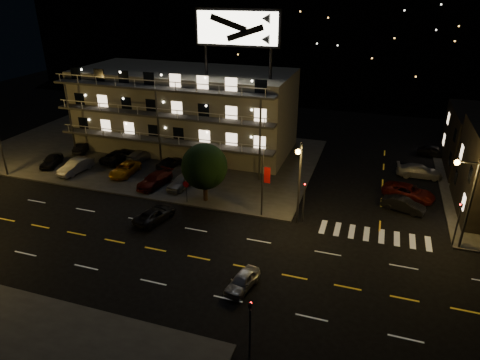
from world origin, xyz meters
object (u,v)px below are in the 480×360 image
(lot_car_2, at_px, (125,169))
(side_car_0, at_px, (403,204))
(road_car_west, at_px, (155,215))
(road_car_east, at_px, (242,281))
(tree, at_px, (204,168))
(lot_car_4, at_px, (181,182))
(lot_car_7, at_px, (141,155))

(lot_car_2, xyz_separation_m, side_car_0, (30.88, 1.13, -0.11))
(road_car_west, bearing_deg, road_car_east, 161.66)
(tree, distance_m, lot_car_2, 12.27)
(lot_car_4, distance_m, side_car_0, 23.17)
(lot_car_4, xyz_separation_m, side_car_0, (23.06, 2.29, -0.16))
(side_car_0, bearing_deg, lot_car_7, 100.64)
(lot_car_2, height_order, side_car_0, lot_car_2)
(lot_car_7, distance_m, road_car_west, 15.81)
(lot_car_2, distance_m, road_car_east, 24.69)
(tree, relative_size, road_car_east, 1.70)
(lot_car_4, relative_size, side_car_0, 0.98)
(lot_car_2, relative_size, side_car_0, 1.12)
(tree, xyz_separation_m, road_car_west, (-3.01, -5.18, -3.15))
(road_car_east, xyz_separation_m, road_car_west, (-10.99, 6.88, 0.01))
(lot_car_7, bearing_deg, road_car_west, 139.90)
(lot_car_4, distance_m, lot_car_7, 10.21)
(side_car_0, bearing_deg, tree, 119.45)
(lot_car_4, xyz_separation_m, road_car_east, (11.63, -14.05, -0.23))
(lot_car_7, relative_size, road_car_west, 0.96)
(lot_car_2, height_order, road_car_west, lot_car_2)
(lot_car_7, relative_size, side_car_0, 1.04)
(lot_car_4, height_order, lot_car_7, lot_car_4)
(lot_car_7, relative_size, road_car_east, 1.20)
(lot_car_2, relative_size, road_car_west, 1.03)
(tree, xyz_separation_m, lot_car_7, (-12.06, 7.79, -3.00))
(road_car_west, bearing_deg, lot_car_7, -41.40)
(tree, bearing_deg, road_car_west, -120.20)
(lot_car_7, height_order, road_car_west, lot_car_7)
(road_car_west, bearing_deg, lot_car_2, -30.85)
(lot_car_4, relative_size, road_car_east, 1.13)
(lot_car_2, bearing_deg, side_car_0, 1.03)
(tree, relative_size, road_car_west, 1.36)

